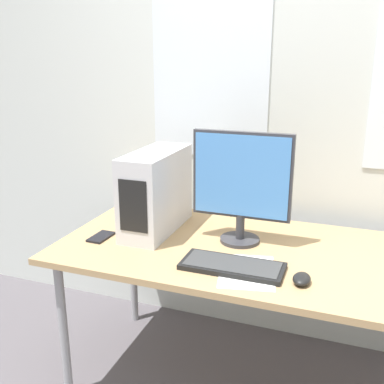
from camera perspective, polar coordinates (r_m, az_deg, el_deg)
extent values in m
cube|color=silver|center=(2.33, 15.76, 12.11)|extent=(8.00, 0.06, 2.70)
cube|color=white|center=(2.40, 2.28, 19.30)|extent=(0.63, 0.01, 1.24)
cube|color=tan|center=(1.95, 12.82, -8.20)|extent=(2.05, 0.83, 0.03)
cylinder|color=#99999E|center=(2.17, -16.00, -16.54)|extent=(0.04, 0.04, 0.69)
cylinder|color=#99999E|center=(2.66, -7.48, -9.43)|extent=(0.04, 0.04, 0.69)
cube|color=silver|center=(2.12, -4.58, 0.09)|extent=(0.19, 0.47, 0.38)
cube|color=black|center=(1.92, -7.51, -1.82)|extent=(0.13, 0.00, 0.23)
cylinder|color=#333338|center=(2.04, 6.08, -6.04)|extent=(0.18, 0.18, 0.02)
cylinder|color=#333338|center=(2.02, 6.14, -4.34)|extent=(0.04, 0.04, 0.11)
cube|color=#333338|center=(1.95, 6.35, 2.12)|extent=(0.44, 0.03, 0.38)
cube|color=#4C8CD8|center=(1.93, 6.24, 2.01)|extent=(0.41, 0.00, 0.36)
cube|color=black|center=(1.79, 5.15, -9.36)|extent=(0.40, 0.17, 0.02)
cube|color=#383838|center=(1.79, 5.16, -9.03)|extent=(0.37, 0.15, 0.00)
ellipsoid|color=black|center=(1.72, 13.76, -10.67)|extent=(0.06, 0.10, 0.03)
cube|color=black|center=(2.11, -11.48, -5.60)|extent=(0.08, 0.14, 0.01)
cube|color=white|center=(1.78, 6.98, -9.97)|extent=(0.27, 0.33, 0.00)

